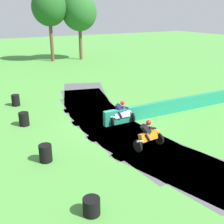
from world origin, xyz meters
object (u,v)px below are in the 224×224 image
tire_stack_near (16,100)px  tire_stack_mid_b (46,153)px  tire_stack_mid_a (24,119)px  tire_stack_far (91,206)px  motorcycle_chase_orange (149,135)px  motorcycle_lead_white (122,113)px

tire_stack_near → tire_stack_mid_b: (-0.44, -8.63, 0.00)m
tire_stack_mid_a → tire_stack_mid_b: same height
tire_stack_near → tire_stack_far: 12.74m
tire_stack_mid_b → tire_stack_near: bearing=87.1°
tire_stack_mid_a → tire_stack_mid_b: size_ratio=1.00×
motorcycle_chase_orange → tire_stack_near: 10.72m
motorcycle_chase_orange → tire_stack_far: motorcycle_chase_orange is taller
motorcycle_lead_white → tire_stack_near: bearing=127.1°
motorcycle_chase_orange → tire_stack_near: (-4.42, 9.76, -0.25)m
tire_stack_near → tire_stack_far: tire_stack_near is taller
tire_stack_mid_b → motorcycle_lead_white: bearing=21.8°
tire_stack_near → tire_stack_mid_a: same height
tire_stack_near → tire_stack_mid_a: bearing=-94.6°
motorcycle_chase_orange → tire_stack_mid_a: motorcycle_chase_orange is taller
tire_stack_mid_b → tire_stack_far: 4.13m
motorcycle_chase_orange → tire_stack_mid_a: 7.50m
tire_stack_near → tire_stack_mid_a: size_ratio=1.00×
tire_stack_near → tire_stack_mid_a: (-0.32, -3.96, 0.00)m
motorcycle_lead_white → tire_stack_mid_b: 5.76m
motorcycle_lead_white → tire_stack_near: (-4.90, 6.49, -0.25)m
tire_stack_near → tire_stack_mid_b: size_ratio=1.00×
motorcycle_lead_white → tire_stack_far: (-5.04, -6.25, -0.35)m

